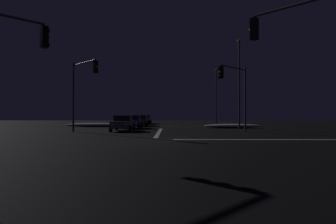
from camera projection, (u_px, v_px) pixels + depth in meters
name	position (u px, v px, depth m)	size (l,w,h in m)	color
ground	(155.00, 140.00, 18.77)	(120.00, 120.00, 0.10)	black
stop_line_north	(159.00, 132.00, 26.61)	(0.35, 13.39, 0.01)	white
centre_line_ns	(162.00, 127.00, 38.21)	(22.00, 0.15, 0.01)	yellow
crosswalk_bar_east	(274.00, 140.00, 18.73)	(13.39, 0.40, 0.01)	white
snow_bank_left_curb	(98.00, 125.00, 37.90)	(8.68, 1.50, 0.53)	white
snow_bank_right_curb	(232.00, 126.00, 34.38)	(6.97, 1.50, 0.52)	white
sedan_gray	(123.00, 123.00, 28.34)	(2.02, 4.33, 1.57)	slate
sedan_blue	(133.00, 122.00, 33.92)	(2.02, 4.33, 1.57)	navy
sedan_red	(140.00, 121.00, 40.27)	(2.02, 4.33, 1.57)	maroon
sedan_green	(143.00, 120.00, 46.60)	(2.02, 4.33, 1.57)	#14512D
sedan_silver	(146.00, 119.00, 53.06)	(2.02, 4.33, 1.57)	#B7B7BC
traffic_signal_nw	(82.00, 83.00, 25.90)	(3.20, 3.20, 6.68)	#4C4C51
traffic_signal_ne	(235.00, 86.00, 25.79)	(3.15, 3.15, 6.21)	#4C4C51
traffic_signal_se	(311.00, 43.00, 11.83)	(3.45, 3.45, 6.74)	#4C4C51
streetlamp_right_far	(216.00, 92.00, 48.21)	(0.44, 0.44, 9.47)	#424247
streetlamp_right_near	(239.00, 78.00, 32.21)	(0.44, 0.44, 10.27)	#424247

